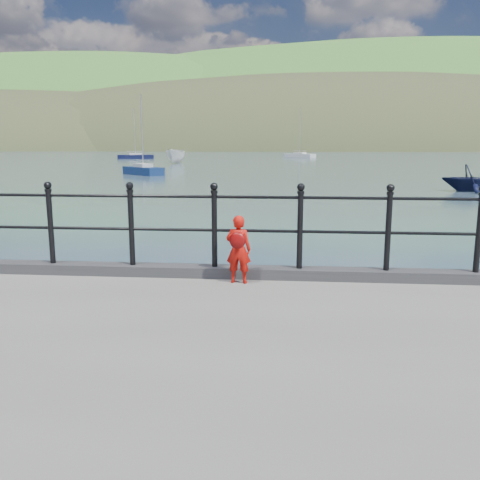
# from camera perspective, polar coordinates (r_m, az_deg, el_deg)

# --- Properties ---
(ground) EXTENTS (600.00, 600.00, 0.00)m
(ground) POSITION_cam_1_polar(r_m,az_deg,el_deg) (7.72, 1.89, -11.12)
(ground) COLOR #2D4251
(ground) RESTS_ON ground
(kerb) EXTENTS (60.00, 0.30, 0.15)m
(kerb) POSITION_cam_1_polar(r_m,az_deg,el_deg) (7.24, 1.88, -3.65)
(kerb) COLOR #28282B
(kerb) RESTS_ON quay
(railing) EXTENTS (18.11, 0.11, 1.20)m
(railing) POSITION_cam_1_polar(r_m,az_deg,el_deg) (7.08, 1.92, 2.22)
(railing) COLOR black
(railing) RESTS_ON kerb
(far_shore) EXTENTS (830.00, 200.00, 156.00)m
(far_shore) POSITION_cam_1_polar(r_m,az_deg,el_deg) (250.76, 13.83, 4.77)
(far_shore) COLOR #333A21
(far_shore) RESTS_ON ground
(child) EXTENTS (0.36, 0.31, 0.93)m
(child) POSITION_cam_1_polar(r_m,az_deg,el_deg) (6.87, -0.18, -0.98)
(child) COLOR red
(child) RESTS_ON quay
(launch_white) EXTENTS (2.35, 5.36, 2.02)m
(launch_white) POSITION_cam_1_polar(r_m,az_deg,el_deg) (71.77, -7.20, 9.33)
(launch_white) COLOR silver
(launch_white) RESTS_ON ground
(launch_navy) EXTENTS (3.17, 2.77, 1.62)m
(launch_navy) POSITION_cam_1_polar(r_m,az_deg,el_deg) (33.32, 24.32, 6.37)
(launch_navy) COLOR black
(launch_navy) RESTS_ON ground
(sailboat_left) EXTENTS (6.59, 4.10, 8.94)m
(sailboat_left) POSITION_cam_1_polar(r_m,az_deg,el_deg) (93.94, -11.66, 9.13)
(sailboat_left) COLOR black
(sailboat_left) RESTS_ON ground
(sailboat_port) EXTENTS (4.57, 4.53, 7.24)m
(sailboat_port) POSITION_cam_1_polar(r_m,az_deg,el_deg) (47.21, -10.82, 7.62)
(sailboat_port) COLOR navy
(sailboat_port) RESTS_ON ground
(sailboat_deep) EXTENTS (6.19, 5.40, 9.37)m
(sailboat_deep) POSITION_cam_1_polar(r_m,az_deg,el_deg) (100.26, 6.71, 9.38)
(sailboat_deep) COLOR silver
(sailboat_deep) RESTS_ON ground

